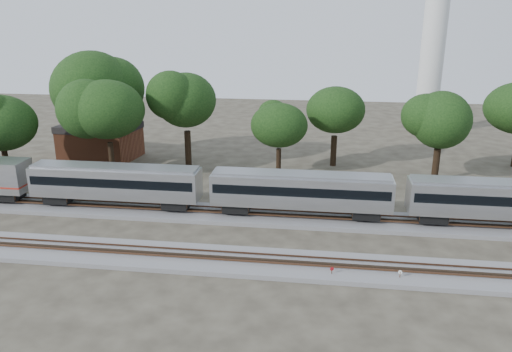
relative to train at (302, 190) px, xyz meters
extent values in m
plane|color=#383328|center=(-3.76, -6.00, -3.28)|extent=(160.00, 160.00, 0.00)
cube|color=slate|center=(-3.76, 0.00, -3.08)|extent=(160.00, 5.00, 0.40)
cube|color=brown|center=(-3.76, -0.72, -2.63)|extent=(160.00, 0.08, 0.15)
cube|color=brown|center=(-3.76, 0.72, -2.63)|extent=(160.00, 0.08, 0.15)
cube|color=slate|center=(-3.76, -10.00, -3.08)|extent=(160.00, 5.00, 0.40)
cube|color=brown|center=(-3.76, -10.72, -2.63)|extent=(160.00, 0.08, 0.15)
cube|color=brown|center=(-3.76, -9.28, -2.63)|extent=(160.00, 0.08, 0.15)
cube|color=black|center=(-31.84, 0.00, -2.09)|extent=(2.68, 2.26, 0.93)
cube|color=#BABCC2|center=(-19.46, 0.00, -0.08)|extent=(17.90, 3.09, 3.09)
cube|color=black|center=(-19.46, 0.00, 0.23)|extent=(17.29, 3.14, 0.93)
cube|color=gray|center=(-19.46, 0.00, 1.51)|extent=(17.49, 2.47, 0.36)
cube|color=black|center=(-25.95, 0.00, -2.09)|extent=(2.68, 2.26, 0.93)
cube|color=black|center=(-12.98, 0.00, -2.09)|extent=(2.68, 2.26, 0.93)
cube|color=#BABCC2|center=(-0.14, 0.00, -0.08)|extent=(17.90, 3.09, 3.09)
cube|color=black|center=(-0.14, 0.00, 0.23)|extent=(17.29, 3.14, 0.93)
cube|color=gray|center=(-0.14, 0.00, 1.51)|extent=(17.49, 2.47, 0.36)
cube|color=black|center=(-6.63, 0.00, -2.09)|extent=(2.68, 2.26, 0.93)
cube|color=black|center=(6.34, 0.00, -2.09)|extent=(2.68, 2.26, 0.93)
cube|color=#BABCC2|center=(19.18, 0.00, -0.08)|extent=(17.90, 3.09, 3.09)
cube|color=black|center=(19.18, 0.00, 0.23)|extent=(17.29, 3.14, 0.93)
cube|color=gray|center=(19.18, 0.00, 1.51)|extent=(17.49, 2.47, 0.36)
cube|color=black|center=(12.69, 0.00, -2.09)|extent=(2.68, 2.26, 0.93)
cylinder|color=#512D19|center=(2.94, -11.41, -2.85)|extent=(0.06, 0.06, 0.86)
cylinder|color=#B70D17|center=(2.94, -11.41, -2.46)|extent=(0.30, 0.11, 0.31)
cylinder|color=#512D19|center=(8.19, -11.29, -2.83)|extent=(0.06, 0.06, 0.90)
cylinder|color=silver|center=(8.19, -11.29, -2.43)|extent=(0.32, 0.11, 0.32)
cube|color=#512D19|center=(2.50, -12.09, -3.13)|extent=(0.58, 0.47, 0.30)
cylinder|color=silver|center=(19.39, 41.54, 10.32)|extent=(3.89, 3.89, 27.20)
cone|color=silver|center=(19.39, 41.54, -1.34)|extent=(6.22, 6.22, 3.89)
cube|color=brown|center=(-29.88, 19.22, -1.25)|extent=(10.93, 8.26, 4.07)
cube|color=black|center=(-29.88, 19.22, 1.24)|extent=(11.15, 8.48, 0.92)
cylinder|color=black|center=(-37.42, 8.26, -1.34)|extent=(0.70, 0.70, 3.89)
ellipsoid|color=black|center=(-37.42, 8.26, 3.94)|extent=(7.33, 7.33, 6.23)
cylinder|color=black|center=(-28.85, 16.26, -0.49)|extent=(0.70, 0.70, 5.58)
ellipsoid|color=black|center=(-28.85, 16.26, 7.08)|extent=(10.52, 10.52, 8.94)
cylinder|color=black|center=(-24.14, 9.80, -0.88)|extent=(0.70, 0.70, 4.81)
ellipsoid|color=black|center=(-24.14, 9.80, 5.65)|extent=(9.07, 9.07, 7.71)
cylinder|color=black|center=(-16.31, 16.98, -0.84)|extent=(0.70, 0.70, 4.88)
ellipsoid|color=black|center=(-16.31, 16.98, 5.78)|extent=(9.20, 9.20, 7.82)
cylinder|color=black|center=(-3.67, 14.38, -1.50)|extent=(0.70, 0.70, 3.55)
ellipsoid|color=black|center=(-3.67, 14.38, 3.32)|extent=(6.70, 6.70, 5.69)
cylinder|color=black|center=(3.39, 19.82, -1.20)|extent=(0.70, 0.70, 4.16)
ellipsoid|color=black|center=(3.39, 19.82, 4.45)|extent=(7.84, 7.84, 6.67)
cylinder|color=black|center=(15.84, 14.56, -1.18)|extent=(0.70, 0.70, 4.19)
ellipsoid|color=black|center=(15.84, 14.56, 4.50)|extent=(7.90, 7.90, 6.72)
camera|label=1|loc=(1.73, -46.90, 16.65)|focal=35.00mm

